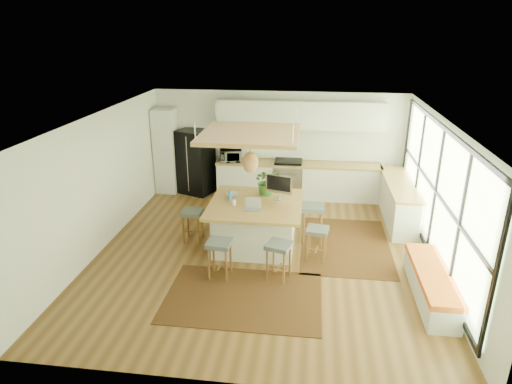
# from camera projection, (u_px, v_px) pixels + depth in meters

# --- Properties ---
(floor) EXTENTS (7.00, 7.00, 0.00)m
(floor) POSITION_uv_depth(u_px,v_px,m) (263.00, 252.00, 8.95)
(floor) COLOR brown
(floor) RESTS_ON ground
(ceiling) EXTENTS (7.00, 7.00, 0.00)m
(ceiling) POSITION_uv_depth(u_px,v_px,m) (263.00, 119.00, 7.99)
(ceiling) COLOR white
(ceiling) RESTS_ON ground
(wall_back) EXTENTS (6.50, 0.00, 6.50)m
(wall_back) POSITION_uv_depth(u_px,v_px,m) (278.00, 143.00, 11.72)
(wall_back) COLOR silver
(wall_back) RESTS_ON ground
(wall_front) EXTENTS (6.50, 0.00, 6.50)m
(wall_front) POSITION_uv_depth(u_px,v_px,m) (229.00, 293.00, 5.23)
(wall_front) COLOR silver
(wall_front) RESTS_ON ground
(wall_left) EXTENTS (0.00, 7.00, 7.00)m
(wall_left) POSITION_uv_depth(u_px,v_px,m) (101.00, 182.00, 8.86)
(wall_left) COLOR silver
(wall_left) RESTS_ON ground
(wall_right) EXTENTS (0.00, 7.00, 7.00)m
(wall_right) POSITION_uv_depth(u_px,v_px,m) (441.00, 197.00, 8.08)
(wall_right) COLOR silver
(wall_right) RESTS_ON ground
(window_wall) EXTENTS (0.10, 6.20, 2.60)m
(window_wall) POSITION_uv_depth(u_px,v_px,m) (440.00, 195.00, 8.07)
(window_wall) COLOR black
(window_wall) RESTS_ON wall_right
(pantry) EXTENTS (0.55, 0.60, 2.25)m
(pantry) POSITION_uv_depth(u_px,v_px,m) (166.00, 151.00, 11.86)
(pantry) COLOR silver
(pantry) RESTS_ON floor
(back_counter_base) EXTENTS (4.20, 0.60, 0.88)m
(back_counter_base) POSITION_uv_depth(u_px,v_px,m) (298.00, 181.00, 11.68)
(back_counter_base) COLOR silver
(back_counter_base) RESTS_ON floor
(back_counter_top) EXTENTS (4.24, 0.64, 0.05)m
(back_counter_top) POSITION_uv_depth(u_px,v_px,m) (298.00, 164.00, 11.52)
(back_counter_top) COLOR olive
(back_counter_top) RESTS_ON back_counter_base
(backsplash) EXTENTS (4.20, 0.02, 0.80)m
(backsplash) POSITION_uv_depth(u_px,v_px,m) (299.00, 144.00, 11.63)
(backsplash) COLOR white
(backsplash) RESTS_ON wall_back
(upper_cabinets) EXTENTS (4.20, 0.34, 0.70)m
(upper_cabinets) POSITION_uv_depth(u_px,v_px,m) (300.00, 115.00, 11.20)
(upper_cabinets) COLOR silver
(upper_cabinets) RESTS_ON wall_back
(range) EXTENTS (0.76, 0.62, 1.00)m
(range) POSITION_uv_depth(u_px,v_px,m) (288.00, 178.00, 11.69)
(range) COLOR #A5A5AA
(range) RESTS_ON floor
(right_counter_base) EXTENTS (0.60, 2.50, 0.88)m
(right_counter_base) POSITION_uv_depth(u_px,v_px,m) (399.00, 202.00, 10.30)
(right_counter_base) COLOR silver
(right_counter_base) RESTS_ON floor
(right_counter_top) EXTENTS (0.64, 2.54, 0.05)m
(right_counter_top) POSITION_uv_depth(u_px,v_px,m) (401.00, 183.00, 10.14)
(right_counter_top) COLOR olive
(right_counter_top) RESTS_ON right_counter_base
(window_bench) EXTENTS (0.52, 2.00, 0.50)m
(window_bench) POSITION_uv_depth(u_px,v_px,m) (431.00, 285.00, 7.40)
(window_bench) COLOR silver
(window_bench) RESTS_ON floor
(ceiling_panel) EXTENTS (1.86, 1.86, 0.80)m
(ceiling_panel) POSITION_uv_depth(u_px,v_px,m) (250.00, 148.00, 8.63)
(ceiling_panel) COLOR olive
(ceiling_panel) RESTS_ON ceiling
(rug_near) EXTENTS (2.60, 1.80, 0.01)m
(rug_near) POSITION_uv_depth(u_px,v_px,m) (243.00, 297.00, 7.49)
(rug_near) COLOR black
(rug_near) RESTS_ON floor
(rug_right) EXTENTS (1.80, 2.60, 0.01)m
(rug_right) POSITION_uv_depth(u_px,v_px,m) (345.00, 245.00, 9.24)
(rug_right) COLOR black
(rug_right) RESTS_ON floor
(fridge) EXTENTS (1.04, 0.93, 1.71)m
(fridge) POSITION_uv_depth(u_px,v_px,m) (195.00, 159.00, 11.82)
(fridge) COLOR black
(fridge) RESTS_ON floor
(island) EXTENTS (1.85, 1.85, 0.93)m
(island) POSITION_uv_depth(u_px,v_px,m) (256.00, 224.00, 9.12)
(island) COLOR olive
(island) RESTS_ON floor
(stool_near_left) EXTENTS (0.45, 0.45, 0.71)m
(stool_near_left) POSITION_uv_depth(u_px,v_px,m) (220.00, 259.00, 7.99)
(stool_near_left) COLOR #485050
(stool_near_left) RESTS_ON floor
(stool_near_right) EXTENTS (0.51, 0.51, 0.70)m
(stool_near_right) POSITION_uv_depth(u_px,v_px,m) (279.00, 261.00, 7.93)
(stool_near_right) COLOR #485050
(stool_near_right) RESTS_ON floor
(stool_right_front) EXTENTS (0.45, 0.45, 0.67)m
(stool_right_front) POSITION_uv_depth(u_px,v_px,m) (317.00, 243.00, 8.56)
(stool_right_front) COLOR #485050
(stool_right_front) RESTS_ON floor
(stool_right_back) EXTENTS (0.48, 0.48, 0.79)m
(stool_right_back) POSITION_uv_depth(u_px,v_px,m) (312.00, 224.00, 9.36)
(stool_right_back) COLOR #485050
(stool_right_back) RESTS_ON floor
(stool_left_side) EXTENTS (0.43, 0.43, 0.70)m
(stool_left_side) POSITION_uv_depth(u_px,v_px,m) (193.00, 225.00, 9.31)
(stool_left_side) COLOR #485050
(stool_left_side) RESTS_ON floor
(laptop) EXTENTS (0.32, 0.33, 0.23)m
(laptop) POSITION_uv_depth(u_px,v_px,m) (253.00, 204.00, 8.58)
(laptop) COLOR #A5A5AA
(laptop) RESTS_ON island
(monitor) EXTENTS (0.60, 0.36, 0.53)m
(monitor) POSITION_uv_depth(u_px,v_px,m) (279.00, 187.00, 9.05)
(monitor) COLOR #A5A5AA
(monitor) RESTS_ON island
(microwave) EXTENTS (0.61, 0.41, 0.38)m
(microwave) POSITION_uv_depth(u_px,v_px,m) (231.00, 154.00, 11.60)
(microwave) COLOR #A5A5AA
(microwave) RESTS_ON back_counter_top
(island_plant) EXTENTS (0.74, 0.76, 0.46)m
(island_plant) POSITION_uv_depth(u_px,v_px,m) (267.00, 184.00, 9.32)
(island_plant) COLOR #1E4C19
(island_plant) RESTS_ON island
(island_bowl) EXTENTS (0.25, 0.25, 0.06)m
(island_bowl) POSITION_uv_depth(u_px,v_px,m) (233.00, 194.00, 9.31)
(island_bowl) COLOR white
(island_bowl) RESTS_ON island
(island_bottle_0) EXTENTS (0.07, 0.07, 0.19)m
(island_bottle_0) POSITION_uv_depth(u_px,v_px,m) (230.00, 195.00, 9.08)
(island_bottle_0) COLOR #3787DF
(island_bottle_0) RESTS_ON island
(island_bottle_1) EXTENTS (0.07, 0.07, 0.19)m
(island_bottle_1) POSITION_uv_depth(u_px,v_px,m) (235.00, 200.00, 8.83)
(island_bottle_1) COLOR white
(island_bottle_1) RESTS_ON island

